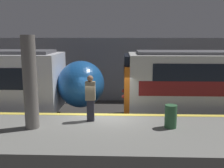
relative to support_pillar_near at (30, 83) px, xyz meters
name	(u,v)px	position (x,y,z in m)	size (l,w,h in m)	color
ground_plane	(104,137)	(2.51, 1.83, -2.75)	(120.00, 120.00, 0.00)	#33302D
platform	(100,144)	(2.51, -0.19, -2.22)	(40.00, 4.04, 1.08)	slate
station_rear_barrier	(111,70)	(2.51, 8.52, -0.62)	(50.00, 0.15, 4.25)	gray
support_pillar_near	(30,83)	(0.00, 0.00, 0.00)	(0.50, 0.50, 3.36)	slate
person_waiting	(90,97)	(2.04, 0.86, -0.71)	(0.38, 0.24, 1.82)	#2D2D38
trash_bin	(171,116)	(5.06, 0.20, -1.25)	(0.44, 0.44, 0.85)	#2D5B38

